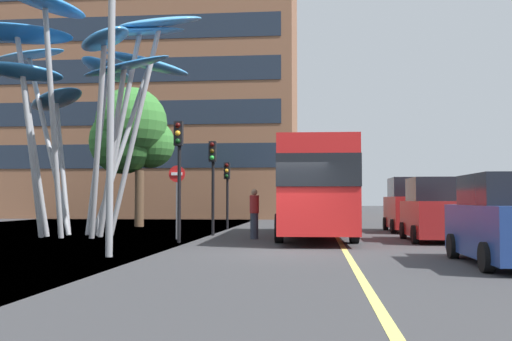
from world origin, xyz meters
name	(u,v)px	position (x,y,z in m)	size (l,w,h in m)	color
ground	(257,254)	(-0.71, 0.00, -0.05)	(120.00, 240.00, 0.10)	#38383A
red_bus	(314,185)	(0.83, 6.60, 1.97)	(2.91, 10.99, 3.61)	red
leaf_sculpture	(84,62)	(-8.21, 6.54, 6.85)	(10.12, 9.35, 9.06)	#9EA0A5
traffic_light_kerb_near	(179,155)	(-3.60, 3.24, 2.88)	(0.28, 0.42, 3.99)	black
traffic_light_kerb_far	(213,167)	(-3.16, 7.27, 2.70)	(0.28, 0.42, 3.73)	black
traffic_light_island_mid	(227,181)	(-3.34, 12.41, 2.33)	(0.28, 0.42, 3.21)	black
car_parked_near	(508,222)	(5.04, -2.59, 0.94)	(1.92, 4.58, 1.98)	navy
car_parked_mid	(436,212)	(4.98, 4.83, 1.01)	(2.05, 4.15, 2.17)	maroon
car_parked_far	(411,207)	(5.07, 10.87, 1.11)	(2.09, 4.34, 2.38)	maroon
street_lamp	(125,51)	(-3.87, -1.61, 5.16)	(1.69, 0.44, 8.16)	gray
tree_pavement_near	(131,134)	(-8.89, 14.90, 4.95)	(4.43, 3.99, 7.39)	brown
pedestrian	(254,214)	(-1.31, 5.41, 0.90)	(0.34, 0.34, 1.79)	#2D3342
no_entry_sign	(177,190)	(-4.08, 5.07, 1.76)	(0.60, 0.12, 2.65)	gray
backdrop_building	(144,85)	(-13.47, 32.87, 11.08)	(25.47, 13.20, 22.15)	brown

